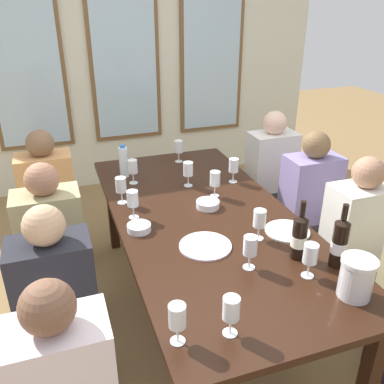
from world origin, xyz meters
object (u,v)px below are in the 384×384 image
tasting_bowl_1 (208,204)px  seated_person_3 (270,179)px  wine_glass_3 (177,318)px  wine_glass_9 (133,168)px  seated_person_2 (50,207)px  seated_person_5 (308,209)px  wine_glass_7 (215,180)px  wine_glass_6 (259,220)px  water_bottle (124,162)px  wine_glass_1 (250,247)px  wine_glass_10 (133,200)px  seated_person_4 (54,253)px  wine_glass_2 (231,309)px  wine_bottle_1 (340,242)px  wine_glass_11 (121,186)px  wine_glass_5 (234,166)px  wine_glass_0 (188,170)px  wine_bottle_0 (299,237)px  wine_glass_8 (179,148)px  seated_person_1 (354,245)px  white_plate_1 (205,246)px  seated_person_0 (59,311)px  wine_glass_4 (310,254)px  dining_table (205,226)px  metal_pitcher (356,277)px

tasting_bowl_1 → seated_person_3: bearing=39.5°
wine_glass_3 → wine_glass_9: (0.15, 1.51, -0.00)m
seated_person_2 → seated_person_5: (1.78, -0.65, 0.00)m
wine_glass_7 → seated_person_2: 1.27m
wine_glass_6 → seated_person_2: (-1.07, 1.20, -0.33)m
water_bottle → seated_person_2: bearing=167.9°
wine_glass_1 → wine_glass_10: (-0.42, 0.68, -0.00)m
tasting_bowl_1 → seated_person_4: (-0.94, 0.12, -0.24)m
wine_glass_6 → wine_glass_2: bearing=-125.9°
tasting_bowl_1 → wine_glass_10: wine_glass_10 is taller
wine_bottle_1 → wine_glass_1: size_ratio=1.92×
wine_glass_11 → wine_glass_5: bearing=4.8°
wine_glass_9 → wine_glass_10: same height
wine_glass_0 → seated_person_2: 1.08m
wine_bottle_0 → wine_glass_8: size_ratio=1.81×
seated_person_4 → seated_person_2: bearing=90.0°
tasting_bowl_1 → seated_person_1: seated_person_1 is taller
white_plate_1 → seated_person_0: (-0.77, -0.00, -0.22)m
wine_glass_10 → seated_person_4: bearing=168.3°
wine_glass_0 → white_plate_1: bearing=-101.9°
wine_glass_5 → seated_person_0: seated_person_0 is taller
wine_bottle_0 → seated_person_4: size_ratio=0.28×
wine_bottle_0 → white_plate_1: bearing=149.2°
tasting_bowl_1 → seated_person_2: seated_person_2 is taller
seated_person_1 → seated_person_3: 1.08m
seated_person_0 → wine_glass_7: bearing=27.7°
wine_glass_4 → dining_table: bearing=109.6°
wine_glass_10 → seated_person_2: seated_person_2 is taller
tasting_bowl_1 → wine_glass_1: 0.66m
metal_pitcher → wine_glass_8: metal_pitcher is taller
seated_person_3 → seated_person_4: same height
wine_glass_10 → seated_person_0: seated_person_0 is taller
white_plate_1 → seated_person_3: size_ratio=0.25×
wine_glass_8 → seated_person_1: bearing=-57.3°
wine_glass_0 → wine_glass_3: (-0.49, -1.34, -0.00)m
wine_glass_6 → seated_person_3: 1.36m
wine_glass_10 → seated_person_3: bearing=27.2°
wine_glass_7 → seated_person_2: bearing=148.6°
water_bottle → wine_glass_0: size_ratio=1.38×
dining_table → wine_glass_3: (-0.45, -0.89, 0.18)m
wine_glass_6 → wine_glass_5: bearing=76.1°
wine_glass_1 → wine_glass_2: bearing=-125.5°
wine_glass_2 → seated_person_1: 1.34m
wine_glass_5 → wine_glass_6: size_ratio=1.00×
wine_glass_0 → wine_glass_11: (-0.48, -0.11, -0.00)m
seated_person_0 → wine_glass_3: bearing=-53.1°
wine_glass_4 → wine_glass_7: size_ratio=1.00×
wine_bottle_0 → wine_glass_7: bearing=99.5°
metal_pitcher → seated_person_5: bearing=64.6°
wine_glass_6 → wine_glass_9: same height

